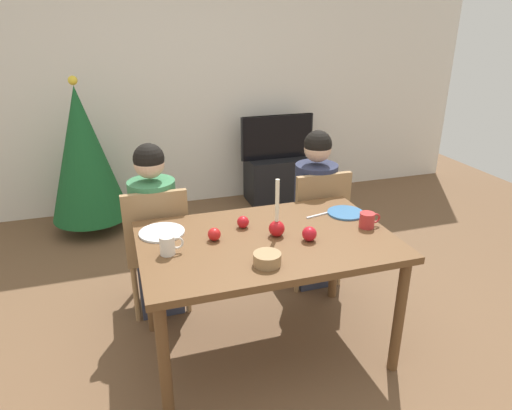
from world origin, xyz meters
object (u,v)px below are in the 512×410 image
object	(u,v)px
candle_centerpiece	(277,225)
bowl_walnuts	(267,259)
tv_stand	(276,179)
person_left_child	(156,233)
chair_right	(316,221)
apple_by_right_mug	(243,222)
plate_right	(346,213)
apple_near_candle	(214,234)
dining_table	(267,251)
chair_left	(157,243)
person_right_child	(314,212)
apple_by_left_plate	(309,234)
plate_left	(162,232)
mug_left	(168,245)
christmas_tree	(84,154)
mug_right	(367,220)
tv	(277,137)

from	to	relation	value
candle_centerpiece	bowl_walnuts	world-z (taller)	candle_centerpiece
tv_stand	person_left_child	bearing A→B (deg)	-131.23
chair_right	apple_by_right_mug	size ratio (longest dim) A/B	12.79
tv_stand	plate_right	distance (m)	2.21
plate_right	candle_centerpiece	bearing A→B (deg)	-162.55
tv_stand	apple_near_candle	xyz separation A→B (m)	(-1.18, -2.24, 0.55)
apple_near_candle	dining_table	bearing A→B (deg)	-12.49
chair_left	apple_near_candle	xyz separation A→B (m)	(0.27, -0.54, 0.27)
dining_table	apple_near_candle	xyz separation A→B (m)	(-0.28, 0.06, 0.12)
chair_left	person_right_child	xyz separation A→B (m)	(1.14, 0.03, 0.06)
apple_by_left_plate	apple_by_right_mug	bearing A→B (deg)	137.81
person_left_child	plate_left	xyz separation A→B (m)	(0.01, -0.40, 0.19)
mug_left	apple_near_candle	size ratio (longest dim) A/B	1.72
apple_near_candle	tv_stand	bearing A→B (deg)	62.14
christmas_tree	mug_right	size ratio (longest dim) A/B	10.89
dining_table	mug_right	bearing A→B (deg)	-3.78
tv_stand	plate_right	bearing A→B (deg)	-98.63
chair_left	bowl_walnuts	bearing A→B (deg)	-62.37
dining_table	mug_right	distance (m)	0.62
tv	plate_right	bearing A→B (deg)	-98.63
chair_right	person_left_child	size ratio (longest dim) A/B	0.77
mug_left	dining_table	bearing A→B (deg)	2.03
person_left_child	chair_left	bearing A→B (deg)	-90.00
mug_right	chair_left	bearing A→B (deg)	150.77
chair_left	apple_near_candle	size ratio (longest dim) A/B	12.40
tv_stand	apple_by_right_mug	world-z (taller)	apple_by_right_mug
apple_by_left_plate	tv_stand	bearing A→B (deg)	73.96
plate_left	chair_left	bearing A→B (deg)	91.19
tv_stand	apple_by_left_plate	xyz separation A→B (m)	(-0.69, -2.40, 0.55)
tv	mug_right	world-z (taller)	tv
mug_left	person_right_child	bearing A→B (deg)	30.30
person_right_child	apple_by_right_mug	world-z (taller)	person_right_child
chair_right	candle_centerpiece	size ratio (longest dim) A/B	2.69
candle_centerpiece	apple_near_candle	size ratio (longest dim) A/B	4.60
person_left_child	plate_left	size ratio (longest dim) A/B	4.56
bowl_walnuts	apple_by_right_mug	xyz separation A→B (m)	(0.01, 0.45, 0.00)
candle_centerpiece	mug_left	xyz separation A→B (m)	(-0.60, -0.03, -0.02)
christmas_tree	plate_left	size ratio (longest dim) A/B	5.56
mug_right	apple_by_right_mug	bearing A→B (deg)	162.86
christmas_tree	plate_left	world-z (taller)	christmas_tree
christmas_tree	mug_left	world-z (taller)	christmas_tree
candle_centerpiece	mug_left	distance (m)	0.60
person_right_child	candle_centerpiece	bearing A→B (deg)	-129.82
apple_near_candle	person_right_child	bearing A→B (deg)	33.63
person_right_child	apple_by_right_mug	bearing A→B (deg)	-145.23
dining_table	person_right_child	world-z (taller)	person_right_child
tv	plate_right	xyz separation A→B (m)	(-0.32, -2.13, 0.05)
bowl_walnuts	apple_near_candle	size ratio (longest dim) A/B	1.92
dining_table	tv_stand	size ratio (longest dim) A/B	2.19
chair_left	plate_left	distance (m)	0.44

